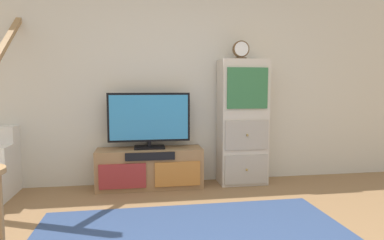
{
  "coord_description": "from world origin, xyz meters",
  "views": [
    {
      "loc": [
        -0.42,
        -1.72,
        1.2
      ],
      "look_at": [
        0.14,
        1.76,
        0.85
      ],
      "focal_mm": 30.98,
      "sensor_mm": 36.0,
      "label": 1
    }
  ],
  "objects_px": {
    "media_console": "(150,168)",
    "television": "(149,119)",
    "desk_clock": "(241,50)",
    "side_cabinet": "(242,122)"
  },
  "relations": [
    {
      "from": "television",
      "to": "desk_clock",
      "type": "bearing_deg",
      "value": -1.48
    },
    {
      "from": "media_console",
      "to": "side_cabinet",
      "type": "height_order",
      "value": "side_cabinet"
    },
    {
      "from": "desk_clock",
      "to": "television",
      "type": "bearing_deg",
      "value": 178.52
    },
    {
      "from": "television",
      "to": "side_cabinet",
      "type": "relative_size",
      "value": 0.63
    },
    {
      "from": "television",
      "to": "desk_clock",
      "type": "distance_m",
      "value": 1.38
    },
    {
      "from": "media_console",
      "to": "television",
      "type": "height_order",
      "value": "television"
    },
    {
      "from": "side_cabinet",
      "to": "media_console",
      "type": "bearing_deg",
      "value": -179.49
    },
    {
      "from": "television",
      "to": "desk_clock",
      "type": "xyz_separation_m",
      "value": [
        1.11,
        -0.03,
        0.82
      ]
    },
    {
      "from": "side_cabinet",
      "to": "television",
      "type": "bearing_deg",
      "value": 179.31
    },
    {
      "from": "media_console",
      "to": "television",
      "type": "bearing_deg",
      "value": 90.0
    }
  ]
}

